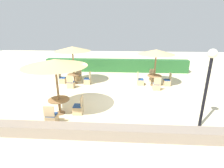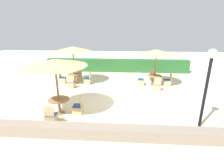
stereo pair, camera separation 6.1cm
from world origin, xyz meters
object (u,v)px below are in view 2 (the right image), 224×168
(parasol_front_left, at_px, (55,63))
(parasol_back_left, at_px, (73,49))
(patio_chair_back_left_south, at_px, (71,84))
(patio_chair_front_left_south, at_px, (51,118))
(patio_chair_back_right_west, at_px, (141,81))
(patio_chair_front_left_east, at_px, (78,109))
(patio_chair_back_left_north, at_px, (79,77))
(patio_chair_back_left_west, at_px, (63,80))
(patio_chair_back_right_north, at_px, (153,78))
(patio_chair_back_right_south, at_px, (157,86))
(round_table_back_left, at_px, (75,76))
(patio_chair_back_right_east, at_px, (167,82))
(round_table_front_left, at_px, (59,102))
(round_table_back_right, at_px, (155,78))
(patio_chair_back_left_east, at_px, (88,81))
(parasol_back_right, at_px, (157,52))
(lamp_post, at_px, (209,74))

(parasol_front_left, height_order, parasol_back_left, parasol_back_left)
(parasol_back_left, height_order, patio_chair_back_left_south, parasol_back_left)
(patio_chair_front_left_south, bearing_deg, patio_chair_back_right_west, 51.72)
(patio_chair_front_left_east, bearing_deg, patio_chair_back_right_west, -36.81)
(patio_chair_back_left_north, distance_m, patio_chair_back_left_west, 1.31)
(patio_chair_back_right_north, height_order, patio_chair_back_right_south, same)
(round_table_back_left, distance_m, patio_chair_back_right_south, 5.92)
(patio_chair_back_right_west, bearing_deg, patio_chair_back_right_east, 88.53)
(parasol_back_left, height_order, patio_chair_back_right_west, parasol_back_left)
(round_table_front_left, relative_size, parasol_back_left, 0.37)
(parasol_back_left, bearing_deg, round_table_back_right, -0.24)
(round_table_front_left, height_order, patio_chair_back_right_south, patio_chair_back_right_south)
(patio_chair_back_left_west, relative_size, patio_chair_back_right_east, 1.00)
(patio_chair_back_right_south, bearing_deg, patio_chair_back_left_east, 169.21)
(patio_chair_front_left_east, xyz_separation_m, patio_chair_front_left_south, (-0.95, -0.97, 0.00))
(round_table_back_left, bearing_deg, patio_chair_back_left_east, -3.17)
(parasol_back_left, height_order, patio_chair_back_left_north, parasol_back_left)
(parasol_back_left, xyz_separation_m, patio_chair_back_left_east, (0.99, -0.05, -2.29))
(parasol_back_left, distance_m, patio_chair_back_left_south, 2.47)
(patio_chair_back_left_west, relative_size, patio_chair_back_right_north, 1.00)
(patio_chair_back_left_east, xyz_separation_m, round_table_back_right, (4.83, 0.03, 0.31))
(patio_chair_back_left_east, height_order, patio_chair_back_right_north, same)
(patio_chair_back_left_north, bearing_deg, patio_chair_back_left_east, 133.79)
(patio_chair_back_left_east, xyz_separation_m, parasol_back_right, (4.83, 0.03, 2.14))
(parasol_back_right, bearing_deg, patio_chair_back_right_west, 178.16)
(patio_chair_back_left_east, height_order, round_table_back_right, patio_chair_back_left_east)
(patio_chair_back_left_north, xyz_separation_m, patio_chair_back_right_south, (5.77, -1.89, 0.00))
(patio_chair_front_left_east, height_order, patio_chair_back_right_west, same)
(patio_chair_front_left_east, xyz_separation_m, patio_chair_back_left_north, (-1.37, 5.48, 0.00))
(round_table_back_left, height_order, patio_chair_back_right_north, patio_chair_back_right_north)
(patio_chair_back_right_south, bearing_deg, patio_chair_back_right_east, 45.79)
(patio_chair_front_left_south, height_order, patio_chair_back_left_east, same)
(round_table_back_left, distance_m, round_table_back_right, 5.82)
(lamp_post, xyz_separation_m, patio_chair_back_right_east, (-0.18, 5.30, -2.09))
(patio_chair_back_right_north, bearing_deg, patio_chair_back_left_south, 17.75)
(patio_chair_back_left_east, bearing_deg, patio_chair_back_left_south, 131.10)
(parasol_back_left, xyz_separation_m, round_table_back_left, (0.00, -0.00, -1.99))
(patio_chair_back_right_west, bearing_deg, parasol_front_left, -43.31)
(lamp_post, xyz_separation_m, round_table_back_left, (-6.92, 5.35, -1.79))
(lamp_post, bearing_deg, patio_chair_back_right_east, 91.91)
(round_table_front_left, xyz_separation_m, patio_chair_back_right_east, (6.23, 4.55, -0.32))
(patio_chair_back_right_east, bearing_deg, round_table_back_right, 88.92)
(patio_chair_back_left_west, xyz_separation_m, patio_chair_back_right_east, (7.67, -0.09, 0.00))
(parasol_back_right, bearing_deg, patio_chair_front_left_east, -134.08)
(patio_chair_front_left_east, relative_size, round_table_back_left, 0.94)
(patio_chair_back_right_south, bearing_deg, parasol_back_right, 90.80)
(patio_chair_back_right_west, bearing_deg, patio_chair_back_left_south, -79.11)
(round_table_back_left, distance_m, patio_chair_back_left_north, 0.97)
(parasol_back_left, height_order, patio_chair_back_left_east, parasol_back_left)
(lamp_post, bearing_deg, round_table_front_left, 173.30)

